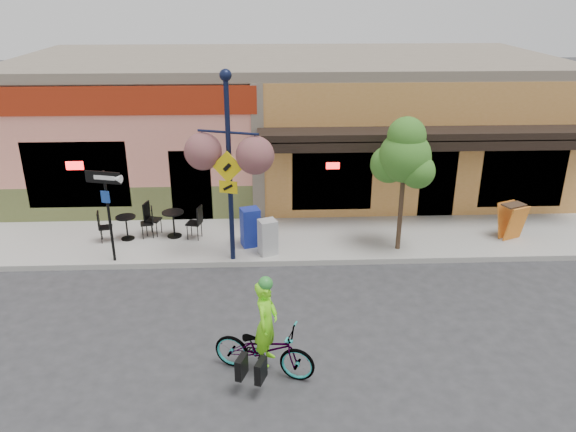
% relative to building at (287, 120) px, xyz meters
% --- Properties ---
extents(ground, '(90.00, 90.00, 0.00)m').
position_rel_building_xyz_m(ground, '(0.00, -7.50, -2.25)').
color(ground, '#2D2D30').
rests_on(ground, ground).
extents(sidewalk, '(24.00, 3.00, 0.15)m').
position_rel_building_xyz_m(sidewalk, '(0.00, -5.50, -2.17)').
color(sidewalk, '#9E9B93').
rests_on(sidewalk, ground).
extents(curb, '(24.00, 0.12, 0.15)m').
position_rel_building_xyz_m(curb, '(0.00, -6.95, -2.17)').
color(curb, '#A8A59E').
rests_on(curb, ground).
extents(building, '(18.20, 8.20, 4.50)m').
position_rel_building_xyz_m(building, '(0.00, 0.00, 0.00)').
color(building, '#E98973').
rests_on(building, ground).
extents(bicycle, '(2.07, 1.31, 1.03)m').
position_rel_building_xyz_m(bicycle, '(-0.87, -11.28, -1.74)').
color(bicycle, maroon).
rests_on(bicycle, ground).
extents(cyclist_rider, '(0.58, 0.70, 1.66)m').
position_rel_building_xyz_m(cyclist_rider, '(-0.82, -11.28, -1.42)').
color(cyclist_rider, '#7EFF1A').
rests_on(cyclist_rider, ground).
extents(lamp_post, '(1.66, 1.05, 4.83)m').
position_rel_building_xyz_m(lamp_post, '(-1.67, -6.79, 0.31)').
color(lamp_post, black).
rests_on(lamp_post, sidewalk).
extents(one_way_sign, '(0.95, 0.43, 2.42)m').
position_rel_building_xyz_m(one_way_sign, '(-4.71, -6.77, -0.89)').
color(one_way_sign, black).
rests_on(one_way_sign, sidewalk).
extents(cafe_set_left, '(1.59, 1.03, 0.88)m').
position_rel_building_xyz_m(cafe_set_left, '(-4.67, -5.46, -1.66)').
color(cafe_set_left, black).
rests_on(cafe_set_left, sidewalk).
extents(cafe_set_right, '(1.77, 1.18, 0.97)m').
position_rel_building_xyz_m(cafe_set_right, '(-3.38, -5.34, -1.61)').
color(cafe_set_right, black).
rests_on(cafe_set_right, sidewalk).
extents(newspaper_box_blue, '(0.58, 0.54, 1.06)m').
position_rel_building_xyz_m(newspaper_box_blue, '(-1.22, -6.00, -1.57)').
color(newspaper_box_blue, '#192A96').
rests_on(newspaper_box_blue, sidewalk).
extents(newspaper_box_grey, '(0.55, 0.53, 0.95)m').
position_rel_building_xyz_m(newspaper_box_grey, '(-0.75, -6.54, -1.63)').
color(newspaper_box_grey, '#B0B0B0').
rests_on(newspaper_box_grey, sidewalk).
extents(street_tree, '(1.82, 1.82, 3.63)m').
position_rel_building_xyz_m(street_tree, '(2.74, -6.37, -0.29)').
color(street_tree, '#3D7A26').
rests_on(street_tree, sidewalk).
extents(sandwich_board, '(0.74, 0.65, 1.02)m').
position_rel_building_xyz_m(sandwich_board, '(6.09, -6.00, -1.59)').
color(sandwich_board, orange).
rests_on(sandwich_board, sidewalk).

